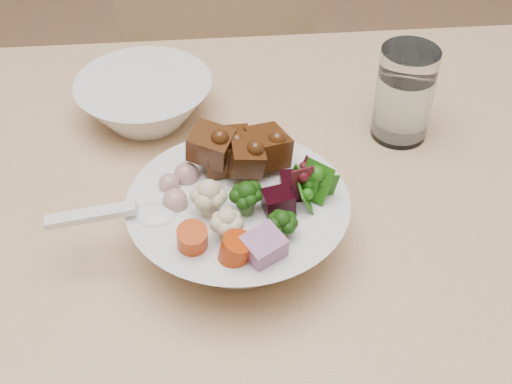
# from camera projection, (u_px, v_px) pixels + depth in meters

# --- Properties ---
(dining_table) EXTENTS (1.57, 1.04, 0.68)m
(dining_table) POSITION_uv_depth(u_px,v_px,m) (390.00, 271.00, 0.80)
(dining_table) COLOR #DCB181
(dining_table) RESTS_ON ground
(chair_far) EXTENTS (0.43, 0.43, 0.80)m
(chair_far) POSITION_uv_depth(u_px,v_px,m) (224.00, 101.00, 1.32)
(chair_far) COLOR tan
(chair_far) RESTS_ON ground
(food_bowl) EXTENTS (0.22, 0.22, 0.12)m
(food_bowl) POSITION_uv_depth(u_px,v_px,m) (240.00, 220.00, 0.71)
(food_bowl) COLOR white
(food_bowl) RESTS_ON dining_table
(soup_spoon) EXTENTS (0.13, 0.05, 0.02)m
(soup_spoon) POSITION_uv_depth(u_px,v_px,m) (138.00, 216.00, 0.68)
(soup_spoon) COLOR white
(soup_spoon) RESTS_ON food_bowl
(water_glass) EXTENTS (0.07, 0.07, 0.12)m
(water_glass) POSITION_uv_depth(u_px,v_px,m) (404.00, 97.00, 0.84)
(water_glass) COLOR white
(water_glass) RESTS_ON dining_table
(side_bowl) EXTENTS (0.17, 0.17, 0.06)m
(side_bowl) POSITION_uv_depth(u_px,v_px,m) (145.00, 101.00, 0.88)
(side_bowl) COLOR white
(side_bowl) RESTS_ON dining_table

